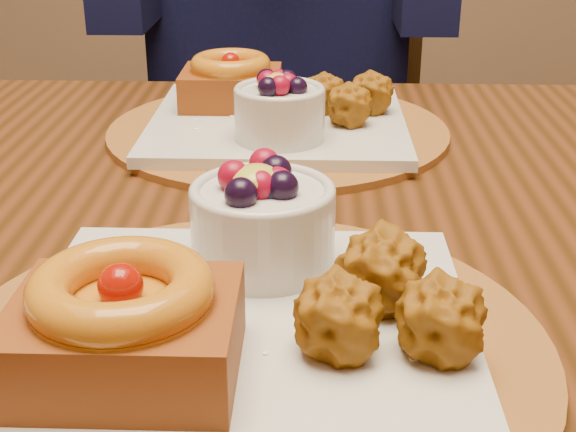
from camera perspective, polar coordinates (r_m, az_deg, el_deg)
The scene contains 4 objects.
dining_table at distance 0.73m, azimuth -1.45°, elevation -5.25°, with size 1.60×0.90×0.76m.
place_setting_near at distance 0.50m, azimuth -3.42°, elevation -6.44°, with size 0.38×0.38×0.09m.
place_setting_far at distance 0.89m, azimuth -0.92°, elevation 7.35°, with size 0.38×0.38×0.09m.
chair_far at distance 1.64m, azimuth 2.35°, elevation 5.23°, with size 0.49×0.49×0.92m.
Camera 1 is at (0.05, -0.75, 1.04)m, focal length 50.00 mm.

